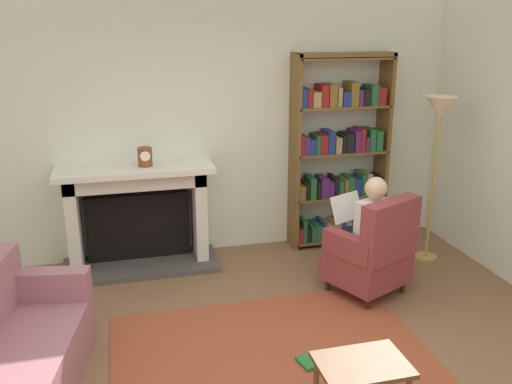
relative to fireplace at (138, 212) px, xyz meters
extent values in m
plane|color=brown|center=(0.88, -2.30, -0.57)|extent=(14.00, 14.00, 0.00)
cube|color=silver|center=(0.88, 0.25, 0.78)|extent=(5.60, 0.10, 2.70)
cube|color=silver|center=(3.53, -1.05, 0.78)|extent=(0.10, 5.20, 2.70)
cube|color=#97442A|center=(0.88, -2.00, -0.57)|extent=(2.40, 1.80, 0.01)
cube|color=#4C4742|center=(0.00, -0.12, -0.55)|extent=(1.59, 0.64, 0.05)
cube|color=black|center=(0.00, 0.10, -0.17)|extent=(1.07, 0.20, 0.70)
cube|color=silver|center=(-0.63, -0.02, -0.06)|extent=(0.12, 0.44, 1.02)
cube|color=silver|center=(0.63, -0.02, -0.06)|extent=(0.12, 0.44, 1.02)
cube|color=silver|center=(0.00, -0.02, 0.37)|extent=(1.39, 0.44, 0.16)
cube|color=silver|center=(0.00, -0.08, 0.48)|extent=(1.55, 0.56, 0.06)
cylinder|color=brown|center=(0.11, -0.10, 0.60)|extent=(0.14, 0.14, 0.19)
cylinder|color=white|center=(0.11, -0.17, 0.62)|extent=(0.10, 0.01, 0.10)
cube|color=brown|center=(1.71, 0.04, 0.50)|extent=(0.04, 0.32, 2.14)
cube|color=brown|center=(2.75, 0.04, 0.50)|extent=(0.04, 0.32, 2.14)
cube|color=brown|center=(2.23, 0.04, 1.55)|extent=(1.08, 0.32, 0.04)
cube|color=brown|center=(2.23, 0.04, -0.51)|extent=(1.04, 0.32, 0.02)
cube|color=maroon|center=(1.76, 0.03, -0.42)|extent=(0.05, 0.26, 0.17)
cube|color=#1E592D|center=(1.81, 0.03, -0.38)|extent=(0.04, 0.26, 0.25)
cube|color=black|center=(1.86, 0.03, -0.42)|extent=(0.04, 0.26, 0.16)
cube|color=#1E592D|center=(1.91, 0.03, -0.41)|extent=(0.04, 0.26, 0.18)
cube|color=#1E592D|center=(1.97, 0.03, -0.41)|extent=(0.08, 0.26, 0.19)
cube|color=navy|center=(2.04, 0.03, -0.39)|extent=(0.04, 0.26, 0.22)
cube|color=#997F4C|center=(2.11, 0.03, -0.41)|extent=(0.08, 0.26, 0.18)
cube|color=#997F4C|center=(2.20, 0.03, -0.40)|extent=(0.09, 0.26, 0.20)
cube|color=navy|center=(2.27, 0.03, -0.39)|extent=(0.05, 0.26, 0.24)
cube|color=#997F4C|center=(2.34, 0.03, -0.40)|extent=(0.07, 0.26, 0.21)
cube|color=maroon|center=(2.41, 0.03, -0.41)|extent=(0.05, 0.26, 0.19)
cube|color=black|center=(2.46, 0.03, -0.42)|extent=(0.05, 0.26, 0.16)
cube|color=#997F4C|center=(2.54, 0.03, -0.42)|extent=(0.09, 0.26, 0.16)
cube|color=black|center=(2.63, 0.03, -0.40)|extent=(0.06, 0.26, 0.20)
cube|color=#4C1E59|center=(2.70, 0.03, -0.39)|extent=(0.07, 0.26, 0.23)
cube|color=brown|center=(2.23, 0.04, -0.01)|extent=(1.04, 0.32, 0.02)
cube|color=brown|center=(1.77, 0.03, 0.08)|extent=(0.06, 0.26, 0.16)
cube|color=black|center=(1.83, 0.03, 0.10)|extent=(0.05, 0.26, 0.19)
cube|color=#1E592D|center=(1.89, 0.03, 0.12)|extent=(0.07, 0.26, 0.24)
cube|color=black|center=(1.96, 0.03, 0.10)|extent=(0.05, 0.26, 0.19)
cube|color=#4C1E59|center=(2.03, 0.03, 0.12)|extent=(0.08, 0.26, 0.23)
cube|color=#4C1E59|center=(2.10, 0.03, 0.10)|extent=(0.06, 0.26, 0.19)
cube|color=black|center=(2.16, 0.03, 0.12)|extent=(0.04, 0.26, 0.23)
cube|color=#1E592D|center=(2.22, 0.03, 0.09)|extent=(0.06, 0.26, 0.18)
cube|color=brown|center=(2.28, 0.03, 0.10)|extent=(0.05, 0.26, 0.19)
cube|color=#1E592D|center=(2.34, 0.03, 0.11)|extent=(0.07, 0.26, 0.22)
cube|color=navy|center=(2.42, 0.03, 0.10)|extent=(0.08, 0.26, 0.20)
cube|color=#1E592D|center=(2.49, 0.03, 0.13)|extent=(0.05, 0.26, 0.25)
cube|color=#997F4C|center=(2.56, 0.03, 0.13)|extent=(0.06, 0.26, 0.25)
cube|color=navy|center=(2.64, 0.03, 0.10)|extent=(0.08, 0.26, 0.19)
cube|color=black|center=(2.71, 0.03, 0.10)|extent=(0.06, 0.26, 0.20)
cube|color=brown|center=(2.23, 0.04, 0.50)|extent=(1.04, 0.32, 0.02)
cube|color=maroon|center=(1.76, 0.03, 0.61)|extent=(0.04, 0.26, 0.21)
cube|color=#4C1E59|center=(1.80, 0.03, 0.61)|extent=(0.05, 0.26, 0.20)
cube|color=navy|center=(1.87, 0.03, 0.59)|extent=(0.07, 0.26, 0.17)
cube|color=#1E592D|center=(1.93, 0.03, 0.61)|extent=(0.04, 0.26, 0.20)
cube|color=maroon|center=(2.00, 0.03, 0.61)|extent=(0.08, 0.26, 0.21)
cube|color=navy|center=(2.08, 0.03, 0.63)|extent=(0.08, 0.26, 0.24)
cube|color=#997F4C|center=(2.17, 0.03, 0.60)|extent=(0.07, 0.26, 0.17)
cube|color=black|center=(2.23, 0.03, 0.61)|extent=(0.04, 0.26, 0.19)
cube|color=black|center=(2.30, 0.03, 0.61)|extent=(0.09, 0.26, 0.21)
cube|color=#4C1E59|center=(2.39, 0.03, 0.63)|extent=(0.06, 0.26, 0.24)
cube|color=maroon|center=(2.45, 0.03, 0.64)|extent=(0.05, 0.26, 0.25)
cube|color=#4C1E59|center=(2.51, 0.03, 0.59)|extent=(0.04, 0.26, 0.16)
cube|color=#1E592D|center=(2.57, 0.03, 0.63)|extent=(0.07, 0.26, 0.24)
cube|color=#1E592D|center=(2.65, 0.03, 0.62)|extent=(0.08, 0.26, 0.22)
cube|color=brown|center=(2.23, 0.04, 1.00)|extent=(1.04, 0.32, 0.02)
cube|color=navy|center=(1.76, 0.03, 1.11)|extent=(0.06, 0.26, 0.20)
cube|color=maroon|center=(1.82, 0.03, 1.11)|extent=(0.05, 0.26, 0.19)
cube|color=#997F4C|center=(1.90, 0.03, 1.10)|extent=(0.09, 0.26, 0.16)
cube|color=maroon|center=(1.99, 0.03, 1.13)|extent=(0.08, 0.26, 0.23)
cube|color=brown|center=(2.08, 0.03, 1.13)|extent=(0.09, 0.26, 0.24)
cube|color=#997F4C|center=(2.16, 0.03, 1.11)|extent=(0.05, 0.26, 0.20)
cube|color=navy|center=(2.23, 0.03, 1.09)|extent=(0.09, 0.26, 0.16)
cube|color=brown|center=(2.33, 0.03, 1.14)|extent=(0.09, 0.26, 0.25)
cube|color=#4C1E59|center=(2.40, 0.03, 1.10)|extent=(0.05, 0.26, 0.17)
cube|color=black|center=(2.47, 0.03, 1.10)|extent=(0.08, 0.26, 0.18)
cube|color=#1E592D|center=(2.56, 0.03, 1.12)|extent=(0.08, 0.26, 0.22)
cube|color=maroon|center=(2.65, 0.03, 1.11)|extent=(0.09, 0.26, 0.19)
cube|color=brown|center=(2.23, 0.04, 1.51)|extent=(1.04, 0.32, 0.02)
cylinder|color=#331E14|center=(2.17, -0.85, -0.51)|extent=(0.05, 0.05, 0.12)
cylinder|color=#331E14|center=(1.70, -1.06, -0.51)|extent=(0.05, 0.05, 0.12)
cylinder|color=#331E14|center=(2.37, -1.29, -0.51)|extent=(0.05, 0.05, 0.12)
cylinder|color=#331E14|center=(1.90, -1.50, -0.51)|extent=(0.05, 0.05, 0.12)
cube|color=brown|center=(2.03, -1.18, -0.30)|extent=(0.83, 0.81, 0.30)
cube|color=brown|center=(2.13, -1.39, 0.12)|extent=(0.65, 0.41, 0.55)
cube|color=brown|center=(2.28, -1.06, -0.04)|extent=(0.33, 0.54, 0.22)
cube|color=brown|center=(1.79, -1.29, -0.04)|extent=(0.33, 0.54, 0.22)
cube|color=silver|center=(2.05, -1.22, 0.10)|extent=(0.37, 0.31, 0.50)
sphere|color=#D8AD8C|center=(2.05, -1.22, 0.47)|extent=(0.20, 0.20, 0.20)
cube|color=#191E3F|center=(2.04, -1.01, -0.10)|extent=(0.28, 0.41, 0.12)
cube|color=#191E3F|center=(1.90, -1.07, -0.10)|extent=(0.28, 0.41, 0.12)
cylinder|color=#191E3F|center=(1.96, -0.83, -0.36)|extent=(0.10, 0.10, 0.42)
cylinder|color=#191E3F|center=(1.82, -0.90, -0.36)|extent=(0.10, 0.10, 0.42)
cube|color=white|center=(1.92, -0.92, 0.20)|extent=(0.37, 0.25, 0.25)
cube|color=#9A626C|center=(-0.92, -2.13, -0.37)|extent=(1.00, 1.80, 0.40)
cube|color=#9A626C|center=(-0.78, -1.37, -0.05)|extent=(0.72, 0.28, 0.24)
cube|color=brown|center=(1.22, -2.81, -0.14)|extent=(0.56, 0.39, 0.03)
cylinder|color=brown|center=(1.46, -2.66, -0.36)|extent=(0.04, 0.04, 0.42)
cube|color=gold|center=(1.32, -2.34, -0.55)|extent=(0.24, 0.20, 0.03)
cube|color=#267233|center=(1.17, -2.13, -0.55)|extent=(0.27, 0.23, 0.03)
cylinder|color=#B7933F|center=(3.00, -0.65, -0.56)|extent=(0.24, 0.24, 0.03)
cylinder|color=#B7933F|center=(3.00, -0.65, 0.21)|extent=(0.03, 0.03, 1.51)
cone|color=beige|center=(3.00, -0.65, 1.06)|extent=(0.32, 0.32, 0.22)
camera|label=1|loc=(-0.11, -5.40, 1.87)|focal=37.92mm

